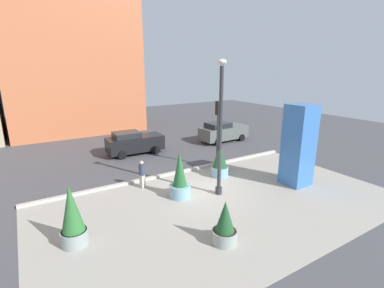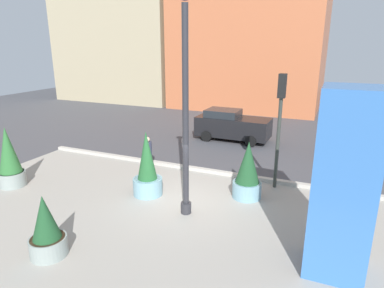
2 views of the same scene
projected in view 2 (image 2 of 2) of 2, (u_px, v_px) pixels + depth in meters
name	position (u px, v px, depth m)	size (l,w,h in m)	color
ground_plane	(218.00, 167.00, 15.93)	(60.00, 60.00, 0.00)	#47474C
plaza_pavement	(157.00, 228.00, 10.66)	(18.00, 10.00, 0.02)	#9E998E
curb_strip	(212.00, 171.00, 15.13)	(18.00, 0.24, 0.16)	#B7B2A8
lamp_post	(185.00, 115.00, 10.59)	(0.44, 0.44, 7.09)	#2D2D33
art_pillar_blue	(343.00, 185.00, 8.03)	(1.41, 1.41, 4.73)	#3870BC
potted_plant_near_left	(248.00, 173.00, 12.48)	(1.09, 1.09, 2.21)	#7AA8B7
potted_plant_curbside	(46.00, 230.00, 9.05)	(1.00, 1.00, 1.80)	gray
potted_plant_near_right	(9.00, 159.00, 13.49)	(1.04, 1.04, 2.50)	gray
potted_plant_mid_plaza	(147.00, 170.00, 12.73)	(1.13, 1.13, 2.53)	#7AA8B7
traffic_light_far_side	(280.00, 113.00, 12.80)	(0.28, 0.42, 4.57)	#333833
car_intersection	(232.00, 125.00, 20.14)	(4.41, 2.10, 1.84)	black
pedestrian_crossing	(148.00, 153.00, 15.14)	(0.48, 0.48, 1.63)	#B2AD9E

